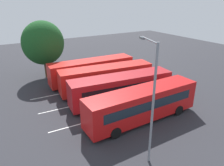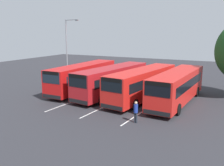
{
  "view_description": "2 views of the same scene",
  "coord_description": "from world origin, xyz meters",
  "px_view_note": "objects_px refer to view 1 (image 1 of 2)",
  "views": [
    {
      "loc": [
        -11.44,
        -19.05,
        10.78
      ],
      "look_at": [
        0.82,
        1.32,
        1.13
      ],
      "focal_mm": 34.14,
      "sensor_mm": 36.0,
      "label": 1
    },
    {
      "loc": [
        24.33,
        10.73,
        6.88
      ],
      "look_at": [
        1.0,
        -1.29,
        1.52
      ],
      "focal_mm": 40.64,
      "sensor_mm": 36.0,
      "label": 2
    }
  ],
  "objects_px": {
    "bus_center_right": "(107,78)",
    "depot_tree": "(43,43)",
    "street_lamp": "(152,98)",
    "pedestrian": "(140,70)",
    "bus_far_right": "(92,70)",
    "bus_center_left": "(122,88)",
    "bus_far_left": "(143,103)"
  },
  "relations": [
    {
      "from": "bus_center_right",
      "to": "depot_tree",
      "type": "distance_m",
      "value": 10.51
    },
    {
      "from": "street_lamp",
      "to": "pedestrian",
      "type": "bearing_deg",
      "value": -19.36
    },
    {
      "from": "bus_center_right",
      "to": "bus_far_right",
      "type": "bearing_deg",
      "value": 101.52
    },
    {
      "from": "bus_far_right",
      "to": "street_lamp",
      "type": "xyz_separation_m",
      "value": [
        -3.17,
        -15.34,
        3.12
      ]
    },
    {
      "from": "depot_tree",
      "to": "bus_center_right",
      "type": "bearing_deg",
      "value": -59.97
    },
    {
      "from": "pedestrian",
      "to": "bus_center_right",
      "type": "bearing_deg",
      "value": 27.44
    },
    {
      "from": "bus_far_right",
      "to": "pedestrian",
      "type": "xyz_separation_m",
      "value": [
        6.95,
        -1.5,
        -0.71
      ]
    },
    {
      "from": "bus_center_left",
      "to": "bus_far_right",
      "type": "relative_size",
      "value": 1.01
    },
    {
      "from": "bus_center_right",
      "to": "depot_tree",
      "type": "xyz_separation_m",
      "value": [
        -5.01,
        8.67,
        3.21
      ]
    },
    {
      "from": "bus_center_right",
      "to": "pedestrian",
      "type": "xyz_separation_m",
      "value": [
        6.7,
        1.97,
        -0.71
      ]
    },
    {
      "from": "street_lamp",
      "to": "depot_tree",
      "type": "xyz_separation_m",
      "value": [
        -1.58,
        20.53,
        0.09
      ]
    },
    {
      "from": "bus_far_left",
      "to": "bus_far_right",
      "type": "distance_m",
      "value": 11.04
    },
    {
      "from": "bus_center_right",
      "to": "bus_far_right",
      "type": "distance_m",
      "value": 3.49
    },
    {
      "from": "bus_far_left",
      "to": "bus_center_right",
      "type": "relative_size",
      "value": 0.98
    },
    {
      "from": "street_lamp",
      "to": "depot_tree",
      "type": "bearing_deg",
      "value": 21.23
    },
    {
      "from": "bus_far_left",
      "to": "pedestrian",
      "type": "relative_size",
      "value": 6.68
    },
    {
      "from": "bus_far_right",
      "to": "depot_tree",
      "type": "relative_size",
      "value": 1.44
    },
    {
      "from": "depot_tree",
      "to": "street_lamp",
      "type": "bearing_deg",
      "value": -85.59
    },
    {
      "from": "bus_center_left",
      "to": "depot_tree",
      "type": "xyz_separation_m",
      "value": [
        -4.83,
        12.23,
        3.21
      ]
    },
    {
      "from": "bus_far_left",
      "to": "depot_tree",
      "type": "xyz_separation_m",
      "value": [
        -4.53,
        16.22,
        3.21
      ]
    },
    {
      "from": "bus_center_left",
      "to": "bus_far_right",
      "type": "bearing_deg",
      "value": 97.44
    },
    {
      "from": "bus_center_left",
      "to": "street_lamp",
      "type": "relative_size",
      "value": 1.37
    },
    {
      "from": "bus_far_right",
      "to": "street_lamp",
      "type": "height_order",
      "value": "street_lamp"
    },
    {
      "from": "street_lamp",
      "to": "bus_center_left",
      "type": "bearing_deg",
      "value": -4.56
    },
    {
      "from": "bus_far_left",
      "to": "depot_tree",
      "type": "relative_size",
      "value": 1.43
    },
    {
      "from": "bus_center_left",
      "to": "pedestrian",
      "type": "height_order",
      "value": "bus_center_left"
    },
    {
      "from": "bus_center_left",
      "to": "depot_tree",
      "type": "bearing_deg",
      "value": 118.36
    },
    {
      "from": "bus_center_left",
      "to": "pedestrian",
      "type": "distance_m",
      "value": 8.85
    },
    {
      "from": "bus_center_left",
      "to": "bus_center_right",
      "type": "xyz_separation_m",
      "value": [
        0.18,
        3.56,
        0.0
      ]
    },
    {
      "from": "bus_center_right",
      "to": "street_lamp",
      "type": "bearing_deg",
      "value": -98.79
    },
    {
      "from": "bus_center_left",
      "to": "bus_center_right",
      "type": "bearing_deg",
      "value": 93.97
    },
    {
      "from": "bus_center_right",
      "to": "pedestrian",
      "type": "relative_size",
      "value": 6.8
    }
  ]
}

